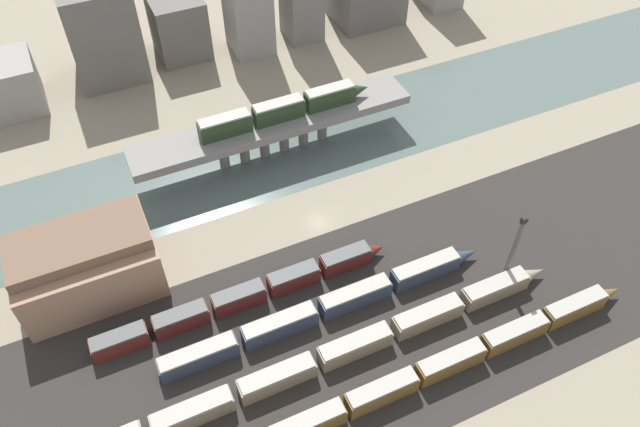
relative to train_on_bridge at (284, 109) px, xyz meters
The scene contains 15 objects.
ground_plane 24.92m from the train_on_bridge, 96.87° to the right, with size 400.00×400.00×0.00m, color gray.
railbed_yard 47.70m from the train_on_bridge, 93.33° to the right, with size 280.00×42.00×0.01m, color #282623.
river_water 10.77m from the train_on_bridge, behind, with size 320.00×26.69×0.01m, color #4C5B56.
bridge 4.46m from the train_on_bridge, behind, with size 59.62×9.13×8.42m.
train_on_bridge is the anchor object (origin of this frame).
train_yard_near 59.66m from the train_on_bridge, 91.39° to the right, with size 76.41×2.85×3.72m.
train_yard_mid 55.00m from the train_on_bridge, 112.36° to the right, with size 97.16×3.08×3.43m.
train_yard_far 43.73m from the train_on_bridge, 103.29° to the right, with size 58.68×2.97×3.58m.
train_yard_outer 41.00m from the train_on_bridge, 122.40° to the right, with size 52.66×3.06×3.56m.
warehouse_building 48.58m from the train_on_bridge, 156.68° to the right, with size 23.08×15.98×12.52m.
signal_tower 52.89m from the train_on_bridge, 66.09° to the right, with size 1.00×0.77×16.33m.
city_block_far_left 65.05m from the train_on_bridge, 142.61° to the left, with size 14.33×13.35×11.63m, color gray.
city_block_left 51.31m from the train_on_bridge, 122.90° to the left, with size 15.65×15.63×23.26m, color #605B56.
city_block_center 45.95m from the train_on_bridge, 102.34° to the left, with size 12.29×13.42×15.02m, color #605B56.
city_block_right 39.92m from the train_on_bridge, 80.52° to the left, with size 9.87×10.95×23.01m, color gray.
Camera 1 is at (-32.72, -72.19, 89.30)m, focal length 35.00 mm.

